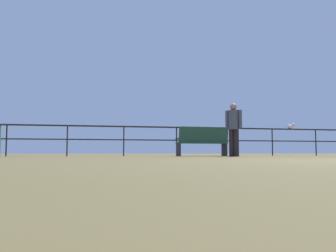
{
  "coord_description": "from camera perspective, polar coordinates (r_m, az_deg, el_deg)",
  "views": [
    {
      "loc": [
        -3.86,
        -4.35,
        0.13
      ],
      "look_at": [
        -1.36,
        6.97,
        1.02
      ],
      "focal_mm": 36.5,
      "sensor_mm": 36.0,
      "label": 1
    }
  ],
  "objects": [
    {
      "name": "person_at_railing",
      "position": [
        10.77,
        10.91,
        0.01
      ],
      "size": [
        0.42,
        0.39,
        1.65
      ],
      "color": "black",
      "rests_on": "ground_plane"
    },
    {
      "name": "bench_near_left",
      "position": [
        11.73,
        5.82,
        -2.37
      ],
      "size": [
        1.76,
        0.69,
        1.0
      ],
      "color": "#244A39",
      "rests_on": "ground_plane"
    },
    {
      "name": "pier_railing",
      "position": [
        12.45,
        5.64,
        -1.46
      ],
      "size": [
        20.7,
        0.05,
        1.04
      ],
      "color": "black",
      "rests_on": "ground_plane"
    },
    {
      "name": "seagull_on_rail",
      "position": [
        14.0,
        19.81,
        -0.04
      ],
      "size": [
        0.3,
        0.38,
        0.2
      ],
      "color": "silver",
      "rests_on": "pier_railing"
    }
  ]
}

